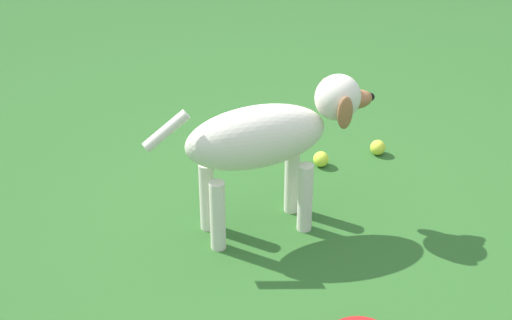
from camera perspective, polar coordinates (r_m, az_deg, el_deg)
The scene contains 5 objects.
ground at distance 3.06m, azimuth 4.62°, elevation -5.13°, with size 14.00×14.00×0.00m, color #2D6026.
dog at distance 2.88m, azimuth 0.94°, elevation 1.62°, with size 0.41×0.81×0.58m.
tennis_ball_0 at distance 3.44m, azimuth 4.57°, elevation 0.07°, with size 0.07×0.07×0.07m, color #D3E53C.
tennis_ball_1 at distance 3.67m, azimuth 3.22°, elevation 2.20°, with size 0.07×0.07×0.07m, color #C2E041.
tennis_ball_3 at distance 3.55m, azimuth 8.51°, elevation 0.87°, with size 0.07×0.07×0.07m, color #D6DC3C.
Camera 1 is at (2.46, -0.16, 1.81)m, focal length 57.19 mm.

